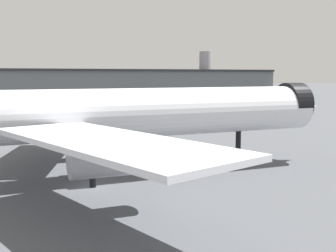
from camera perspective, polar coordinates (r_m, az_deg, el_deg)
The scene contains 5 objects.
ground at distance 48.12m, azimuth -10.42°, elevation -8.22°, with size 900.00×900.00×0.00m, color #4C4F54.
airliner_near_gate at distance 50.44m, azimuth -8.49°, elevation 1.46°, with size 64.01×58.63×17.56m.
terminal_building at distance 232.40m, azimuth -11.76°, elevation 5.72°, with size 240.28×24.21×26.55m.
service_truck_front at distance 90.11m, azimuth -10.93°, elevation -0.11°, with size 3.87×5.93×3.00m.
baggage_tug_wing at distance 84.45m, azimuth -21.21°, elevation -1.35°, with size 3.56×3.14×1.85m.
Camera 1 is at (-10.20, -45.33, 12.53)m, focal length 44.81 mm.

